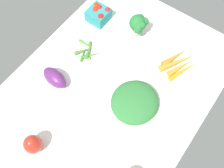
{
  "coord_description": "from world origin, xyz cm",
  "views": [
    {
      "loc": [
        40.81,
        29.64,
        104.0
      ],
      "look_at": [
        0.0,
        0.0,
        4.0
      ],
      "focal_mm": 43.71,
      "sensor_mm": 36.0,
      "label": 1
    }
  ],
  "objects_px": {
    "bell_pepper_red": "(33,144)",
    "eggplant": "(55,78)",
    "okra_pile": "(87,51)",
    "broccoli_head": "(138,24)",
    "leafy_greens_clump": "(135,102)",
    "berry_basket": "(99,14)",
    "carrot_bunch": "(179,63)"
  },
  "relations": [
    {
      "from": "leafy_greens_clump",
      "to": "eggplant",
      "type": "relative_size",
      "value": 1.63
    },
    {
      "from": "leafy_greens_clump",
      "to": "bell_pepper_red",
      "type": "xyz_separation_m",
      "value": [
        0.36,
        -0.2,
        0.02
      ]
    },
    {
      "from": "carrot_bunch",
      "to": "eggplant",
      "type": "bearing_deg",
      "value": -45.12
    },
    {
      "from": "leafy_greens_clump",
      "to": "okra_pile",
      "type": "xyz_separation_m",
      "value": [
        -0.09,
        -0.31,
        -0.02
      ]
    },
    {
      "from": "carrot_bunch",
      "to": "bell_pepper_red",
      "type": "bearing_deg",
      "value": -21.75
    },
    {
      "from": "okra_pile",
      "to": "bell_pepper_red",
      "type": "bearing_deg",
      "value": 13.87
    },
    {
      "from": "berry_basket",
      "to": "carrot_bunch",
      "type": "relative_size",
      "value": 0.51
    },
    {
      "from": "broccoli_head",
      "to": "berry_basket",
      "type": "bearing_deg",
      "value": -81.26
    },
    {
      "from": "leafy_greens_clump",
      "to": "eggplant",
      "type": "xyz_separation_m",
      "value": [
        0.1,
        -0.33,
        0.0
      ]
    },
    {
      "from": "leafy_greens_clump",
      "to": "berry_basket",
      "type": "bearing_deg",
      "value": -125.08
    },
    {
      "from": "bell_pepper_red",
      "to": "okra_pile",
      "type": "bearing_deg",
      "value": -166.13
    },
    {
      "from": "carrot_bunch",
      "to": "leafy_greens_clump",
      "type": "bearing_deg",
      "value": -10.16
    },
    {
      "from": "leafy_greens_clump",
      "to": "okra_pile",
      "type": "relative_size",
      "value": 1.47
    },
    {
      "from": "berry_basket",
      "to": "okra_pile",
      "type": "bearing_deg",
      "value": 21.41
    },
    {
      "from": "bell_pepper_red",
      "to": "carrot_bunch",
      "type": "bearing_deg",
      "value": 158.25
    },
    {
      "from": "leafy_greens_clump",
      "to": "broccoli_head",
      "type": "height_order",
      "value": "broccoli_head"
    },
    {
      "from": "leafy_greens_clump",
      "to": "broccoli_head",
      "type": "relative_size",
      "value": 1.69
    },
    {
      "from": "okra_pile",
      "to": "broccoli_head",
      "type": "height_order",
      "value": "broccoli_head"
    },
    {
      "from": "leafy_greens_clump",
      "to": "berry_basket",
      "type": "xyz_separation_m",
      "value": [
        -0.27,
        -0.38,
        0.01
      ]
    },
    {
      "from": "leafy_greens_clump",
      "to": "carrot_bunch",
      "type": "relative_size",
      "value": 1.07
    },
    {
      "from": "bell_pepper_red",
      "to": "carrot_bunch",
      "type": "xyz_separation_m",
      "value": [
        -0.63,
        0.25,
        -0.03
      ]
    },
    {
      "from": "bell_pepper_red",
      "to": "broccoli_head",
      "type": "height_order",
      "value": "broccoli_head"
    },
    {
      "from": "berry_basket",
      "to": "eggplant",
      "type": "bearing_deg",
      "value": 8.76
    },
    {
      "from": "okra_pile",
      "to": "carrot_bunch",
      "type": "height_order",
      "value": "carrot_bunch"
    },
    {
      "from": "bell_pepper_red",
      "to": "eggplant",
      "type": "xyz_separation_m",
      "value": [
        -0.26,
        -0.12,
        -0.01
      ]
    },
    {
      "from": "bell_pepper_red",
      "to": "broccoli_head",
      "type": "distance_m",
      "value": 0.66
    },
    {
      "from": "okra_pile",
      "to": "eggplant",
      "type": "bearing_deg",
      "value": -4.09
    },
    {
      "from": "broccoli_head",
      "to": "carrot_bunch",
      "type": "relative_size",
      "value": 0.63
    },
    {
      "from": "eggplant",
      "to": "berry_basket",
      "type": "bearing_deg",
      "value": 105.18
    },
    {
      "from": "bell_pepper_red",
      "to": "eggplant",
      "type": "relative_size",
      "value": 0.79
    },
    {
      "from": "berry_basket",
      "to": "eggplant",
      "type": "relative_size",
      "value": 0.78
    },
    {
      "from": "berry_basket",
      "to": "carrot_bunch",
      "type": "bearing_deg",
      "value": 89.98
    }
  ]
}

